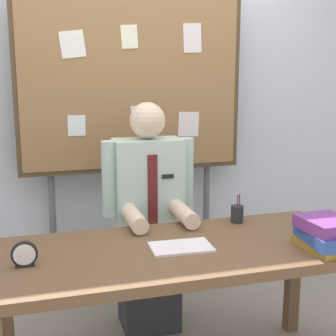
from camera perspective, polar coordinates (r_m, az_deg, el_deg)
back_wall at (r=3.33m, az=-5.04°, el=7.76°), size 6.40×0.08×2.70m
desk at (r=2.33m, az=1.28°, el=-11.51°), size 1.77×0.74×0.74m
person at (r=2.87m, az=-2.34°, el=-7.12°), size 0.55×0.56×1.39m
bulletin_board at (r=3.12m, az=-4.34°, el=9.85°), size 1.48×0.09×2.09m
book_stack at (r=2.36m, az=18.44°, el=-7.52°), size 0.23×0.31×0.15m
open_notebook at (r=2.28m, az=1.58°, el=-9.49°), size 0.30×0.20×0.01m
desk_clock at (r=2.15m, az=-16.89°, el=-10.00°), size 0.11×0.04×0.11m
pen_holder at (r=2.67m, az=8.31°, el=-5.47°), size 0.07×0.07×0.16m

